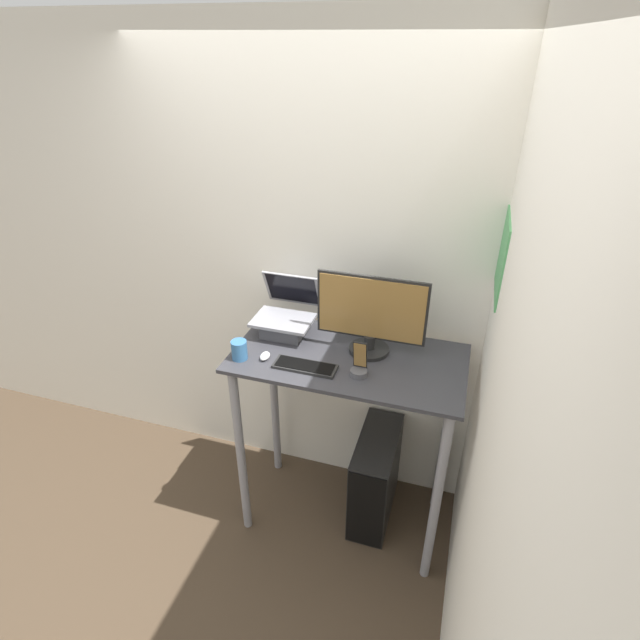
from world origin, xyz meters
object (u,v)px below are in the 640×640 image
laptop (285,319)px  keyboard (305,366)px  mouse (265,356)px  cell_phone (359,367)px  monitor (371,317)px  computer_tower (375,476)px

laptop → keyboard: size_ratio=1.02×
mouse → cell_phone: cell_phone is taller
laptop → monitor: bearing=-5.1°
keyboard → mouse: mouse is taller
keyboard → computer_tower: bearing=34.9°
laptop → keyboard: 0.35m
keyboard → computer_tower: size_ratio=0.54×
laptop → monitor: size_ratio=0.58×
cell_phone → computer_tower: 0.92m
laptop → mouse: bearing=-91.4°
monitor → mouse: (-0.46, -0.22, -0.18)m
cell_phone → laptop: bearing=151.3°
mouse → computer_tower: mouse is taller
laptop → computer_tower: size_ratio=0.55×
monitor → keyboard: size_ratio=1.77×
cell_phone → computer_tower: cell_phone is taller
mouse → cell_phone: (0.46, 0.01, 0.03)m
mouse → cell_phone: 0.46m
monitor → keyboard: bearing=-137.7°
keyboard → computer_tower: (0.33, 0.23, -0.86)m
laptop → computer_tower: bearing=-4.1°
cell_phone → keyboard: bearing=-175.0°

